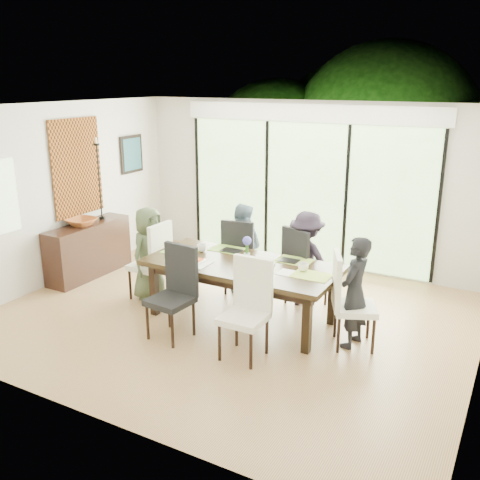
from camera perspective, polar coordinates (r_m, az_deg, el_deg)
The scene contains 60 objects.
floor at distance 7.13m, azimuth -0.98°, elevation -8.26°, with size 6.00×5.00×0.01m, color brown.
ceiling at distance 6.46m, azimuth -1.10°, elevation 14.03°, with size 6.00×5.00×0.01m, color white.
wall_back at distance 8.88m, azimuth 7.09°, elevation 5.88°, with size 6.00×0.02×2.70m, color beige.
wall_front at distance 4.77m, azimuth -16.28°, elevation -4.43°, with size 6.00×0.02×2.70m, color silver.
wall_left at distance 8.54m, azimuth -18.90°, elevation 4.66°, with size 0.02×5.00×2.70m, color silver.
glass_doors at distance 8.88m, azimuth 6.96°, elevation 4.89°, with size 4.20×0.02×2.30m, color #598C3F.
blinds_header at distance 8.69m, azimuth 7.24°, elevation 13.29°, with size 4.40×0.06×0.28m, color white.
mullion_a at distance 9.83m, azimuth -4.54°, elevation 6.13°, with size 0.05×0.04×2.30m, color black.
mullion_b at distance 9.14m, azimuth 2.86°, elevation 5.35°, with size 0.05×0.04×2.30m, color black.
mullion_c at distance 8.64m, azimuth 11.25°, elevation 4.36°, with size 0.05×0.04×2.30m, color black.
mullion_d at distance 8.34m, azimuth 20.43°, elevation 3.16°, with size 0.05×0.04×2.30m, color black.
deck at distance 10.04m, azimuth 8.71°, elevation -1.15°, with size 6.00×1.80×0.10m, color brown.
rail_top at distance 10.60m, azimuth 10.37°, elevation 3.11°, with size 6.00×0.08×0.06m, color #4F3821.
foliage_left at distance 12.01m, azimuth 3.93°, elevation 9.27°, with size 3.20×3.20×3.20m, color #14380F.
foliage_mid at distance 11.80m, azimuth 15.12°, elevation 10.36°, with size 4.00×4.00×4.00m, color #14380F.
foliage_right at distance 10.79m, azimuth 23.16°, elevation 6.12°, with size 2.80×2.80×2.80m, color #14380F.
foliage_far at distance 12.76m, azimuth 11.44°, elevation 10.24°, with size 3.60×3.60×3.60m, color #14380F.
table_top at distance 6.81m, azimuth 0.17°, elevation -2.71°, with size 2.48×1.14×0.06m, color black.
table_apron at distance 6.84m, azimuth 0.17°, elevation -3.44°, with size 2.27×0.93×0.10m, color black.
table_leg_fl at distance 7.17m, azimuth -9.13°, elevation -5.20°, with size 0.09×0.09×0.71m, color black.
table_leg_fr at distance 6.18m, azimuth 7.15°, elevation -8.88°, with size 0.09×0.09×0.71m, color black.
table_leg_bl at distance 7.82m, azimuth -5.28°, elevation -3.16°, with size 0.09×0.09×0.71m, color black.
table_leg_br at distance 6.91m, azimuth 9.83°, elevation -6.10°, with size 0.09×0.09×0.71m, color black.
chair_left_end at distance 7.66m, azimuth -9.73°, elevation -2.09°, with size 0.47×0.47×1.14m, color white, non-canonical shape.
chair_right_end at distance 6.34m, azimuth 12.23°, elevation -6.34°, with size 0.47×0.47×1.14m, color white, non-canonical shape.
chair_far_left at distance 7.77m, azimuth 0.27°, elevation -1.55°, with size 0.47×0.47×1.14m, color black, non-canonical shape.
chair_far_right at distance 7.37m, azimuth 7.12°, elevation -2.72°, with size 0.47×0.47×1.14m, color black, non-canonical shape.
chair_near_left at distance 6.44m, azimuth -7.51°, elevation -5.71°, with size 0.47×0.47×1.14m, color black, non-canonical shape.
chair_near_right at distance 5.94m, azimuth 0.38°, elevation -7.56°, with size 0.47×0.47×1.14m, color white, non-canonical shape.
person_left_end at distance 7.62m, azimuth -9.64°, elevation -1.42°, with size 0.62×0.39×1.33m, color #455337.
person_right_end at distance 6.31m, azimuth 12.11°, elevation -5.49°, with size 0.62×0.39×1.33m, color black.
person_far_left at distance 7.73m, azimuth 0.20°, elevation -0.90°, with size 0.62×0.39×1.33m, color slate.
person_far_right at distance 7.32m, azimuth 7.09°, elevation -2.05°, with size 0.62×0.39×1.33m, color black.
placemat_left at distance 7.28m, azimuth -6.40°, elevation -1.23°, with size 0.45×0.33×0.01m, color #7AAB3D.
placemat_right at distance 6.42m, azimuth 7.65°, elevation -3.77°, with size 0.45×0.33×0.01m, color #AAC646.
placemat_far_l at distance 7.34m, azimuth -1.41°, elevation -0.97°, with size 0.45×0.33×0.01m, color #84B641.
placemat_far_r at distance 6.91m, azimuth 5.78°, elevation -2.20°, with size 0.45×0.33×0.01m, color olive.
placemat_paper at distance 6.83m, azimuth -5.10°, elevation -2.42°, with size 0.45×0.33×0.01m, color white.
tablet_far_l at distance 7.24m, azimuth -0.92°, elevation -1.12°, with size 0.27×0.19×0.01m, color black.
tablet_far_r at distance 6.88m, azimuth 5.23°, elevation -2.19°, with size 0.25×0.18×0.01m, color black.
papers at distance 6.47m, azimuth 5.42°, elevation -3.56°, with size 0.31×0.23×0.00m, color white.
platter_base at distance 6.82m, azimuth -5.10°, elevation -2.30°, with size 0.27×0.27×0.02m, color white.
platter_snacks at distance 6.81m, azimuth -5.10°, elevation -2.15°, with size 0.21×0.21×0.01m, color #EB591B.
vase at distance 6.80m, azimuth 0.75°, elevation -1.92°, with size 0.08×0.08×0.12m, color silver.
hyacinth_stems at distance 6.76m, azimuth 0.75°, elevation -0.92°, with size 0.04×0.04×0.17m, color #337226.
hyacinth_blooms at distance 6.73m, azimuth 0.76°, elevation -0.09°, with size 0.11×0.11×0.11m, color #5555D5.
laptop at distance 7.14m, azimuth -6.21°, elevation -1.49°, with size 0.34×0.22×0.03m, color silver.
cup_a at distance 7.25m, azimuth -4.12°, elevation -0.86°, with size 0.13×0.13×0.10m, color white.
cup_b at distance 6.63m, azimuth 0.90°, elevation -2.54°, with size 0.10×0.10×0.09m, color white.
cup_c at distance 6.55m, azimuth 6.76°, elevation -2.91°, with size 0.13×0.13×0.10m, color white.
book at distance 6.73m, azimuth 2.25°, elevation -2.61°, with size 0.17×0.23×0.02m, color white.
sideboard at distance 8.79m, azimuth -15.83°, elevation -1.00°, with size 0.42×1.50×0.85m, color black.
bowl at distance 8.59m, azimuth -16.55°, elevation 1.85°, with size 0.45×0.45×0.11m, color brown.
candlestick_base at distance 8.91m, azimuth -14.50°, elevation 2.31°, with size 0.09×0.09×0.04m, color black.
candlestick_shaft at distance 8.78m, azimuth -14.78°, elevation 6.05°, with size 0.02×0.02×1.18m, color black.
candlestick_pan at distance 8.70m, azimuth -15.07°, elevation 9.82°, with size 0.09×0.09×0.03m, color black.
candle at distance 8.69m, azimuth -15.10°, elevation 10.19°, with size 0.03×0.03×0.09m, color silver.
tapestry at distance 8.72m, azimuth -17.00°, elevation 7.41°, with size 0.02×1.00×1.50m, color #914515.
art_frame at distance 9.65m, azimuth -11.50°, elevation 8.96°, with size 0.03×0.55×0.65m, color black.
art_canvas at distance 9.64m, azimuth -11.41°, elevation 8.96°, with size 0.01×0.45×0.55m, color #163E49.
Camera 1 is at (3.22, -5.60, 3.03)m, focal length 40.00 mm.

